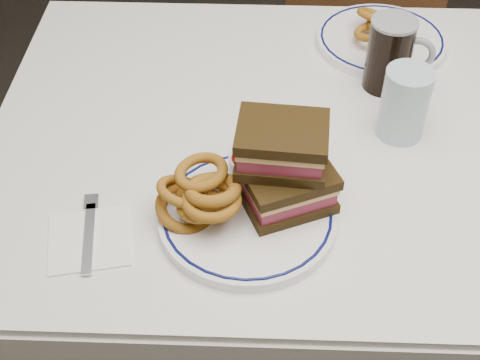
{
  "coord_description": "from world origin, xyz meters",
  "views": [
    {
      "loc": [
        -0.15,
        -0.91,
        1.53
      ],
      "look_at": [
        -0.17,
        -0.21,
        0.83
      ],
      "focal_mm": 50.0,
      "sensor_mm": 36.0,
      "label": 1
    }
  ],
  "objects_px": {
    "far_plate": "(381,40)",
    "beer_mug": "(391,54)",
    "chair_far": "(369,34)",
    "main_plate": "(247,216)",
    "reuben_sandwich": "(285,166)"
  },
  "relations": [
    {
      "from": "main_plate",
      "to": "reuben_sandwich",
      "type": "bearing_deg",
      "value": 31.49
    },
    {
      "from": "reuben_sandwich",
      "to": "beer_mug",
      "type": "distance_m",
      "value": 0.38
    },
    {
      "from": "beer_mug",
      "to": "main_plate",
      "type": "bearing_deg",
      "value": -125.54
    },
    {
      "from": "chair_far",
      "to": "beer_mug",
      "type": "distance_m",
      "value": 0.69
    },
    {
      "from": "main_plate",
      "to": "far_plate",
      "type": "xyz_separation_m",
      "value": [
        0.26,
        0.5,
        -0.0
      ]
    },
    {
      "from": "main_plate",
      "to": "far_plate",
      "type": "bearing_deg",
      "value": 62.23
    },
    {
      "from": "chair_far",
      "to": "far_plate",
      "type": "height_order",
      "value": "chair_far"
    },
    {
      "from": "main_plate",
      "to": "reuben_sandwich",
      "type": "relative_size",
      "value": 1.69
    },
    {
      "from": "chair_far",
      "to": "main_plate",
      "type": "distance_m",
      "value": 1.04
    },
    {
      "from": "far_plate",
      "to": "reuben_sandwich",
      "type": "bearing_deg",
      "value": -114.11
    },
    {
      "from": "main_plate",
      "to": "far_plate",
      "type": "distance_m",
      "value": 0.57
    },
    {
      "from": "far_plate",
      "to": "beer_mug",
      "type": "bearing_deg",
      "value": -92.87
    },
    {
      "from": "far_plate",
      "to": "main_plate",
      "type": "bearing_deg",
      "value": -117.77
    },
    {
      "from": "main_plate",
      "to": "beer_mug",
      "type": "distance_m",
      "value": 0.44
    },
    {
      "from": "main_plate",
      "to": "far_plate",
      "type": "height_order",
      "value": "same"
    }
  ]
}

